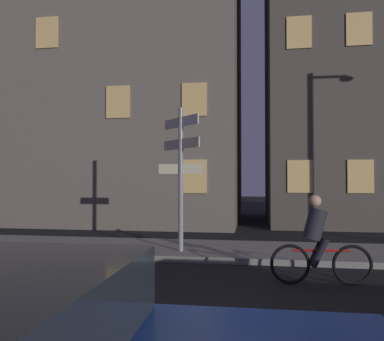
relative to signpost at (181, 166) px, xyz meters
name	(u,v)px	position (x,y,z in m)	size (l,w,h in m)	color
sidewalk_kerb	(222,251)	(0.96, 0.61, -2.15)	(40.00, 2.57, 0.14)	gray
signpost	(181,166)	(0.00, 0.00, 0.00)	(1.11, 1.08, 3.51)	gray
cyclist	(318,243)	(2.90, -2.11, -1.47)	(1.82, 0.36, 1.61)	black
building_left_block	(119,16)	(-4.64, 8.54, 7.58)	(11.47, 8.19, 19.60)	#6B6056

